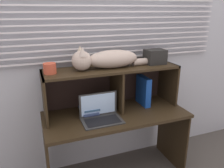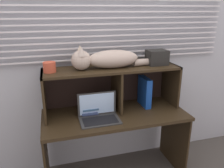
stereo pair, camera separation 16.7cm
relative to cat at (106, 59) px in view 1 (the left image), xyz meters
The scene contains 9 objects.
back_panel_with_blinds 0.24m from the cat, 74.85° to the left, with size 4.40×0.08×2.50m.
desk 0.66m from the cat, 59.89° to the right, with size 1.35×0.58×0.71m.
hutch_shelf_unit 0.22m from the cat, 25.99° to the left, with size 1.28×0.35×0.42m.
cat is the anchor object (origin of this frame).
laptop 0.50m from the cat, 122.79° to the right, with size 0.35×0.23×0.23m.
binder_upright 0.54m from the cat, ahead, with size 0.06×0.22×0.30m, color #16429D.
book_stack 0.50m from the cat, behind, with size 0.16×0.23×0.07m.
small_basket 0.50m from the cat, behind, with size 0.11×0.11×0.09m, color #BF4931.
storage_box 0.52m from the cat, ahead, with size 0.19×0.15×0.14m, color black.
Camera 1 is at (-0.71, -1.56, 1.64)m, focal length 35.62 mm.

